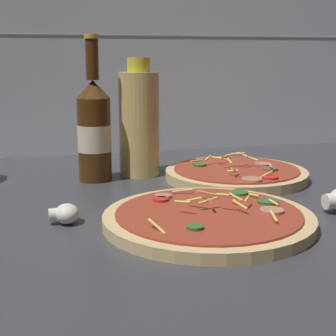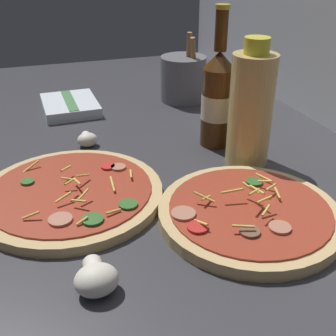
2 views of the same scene
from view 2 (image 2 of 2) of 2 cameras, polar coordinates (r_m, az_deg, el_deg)
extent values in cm
cube|color=#38383D|center=(77.38, -4.66, -0.72)|extent=(160.00, 90.00, 2.50)
cylinder|color=tan|center=(68.74, -13.04, -3.49)|extent=(29.25, 29.25, 1.56)
cylinder|color=#9E3823|center=(68.27, -13.12, -2.83)|extent=(25.74, 25.74, 0.30)
cylinder|color=red|center=(73.15, -8.14, 0.20)|extent=(2.43, 2.43, 0.40)
cylinder|color=#336628|center=(62.46, -5.42, -4.93)|extent=(2.85, 2.85, 0.40)
cylinder|color=#336628|center=(71.53, -18.51, -1.78)|extent=(2.15, 2.15, 0.40)
cylinder|color=#B7755B|center=(60.89, -14.38, -6.77)|extent=(3.40, 3.40, 0.40)
cylinder|color=#B7755B|center=(72.70, -6.74, 0.11)|extent=(2.57, 2.57, 0.40)
cylinder|color=#336628|center=(59.94, -10.18, -6.88)|extent=(3.10, 3.10, 0.40)
cylinder|color=#EFCC56|center=(59.48, -11.55, -7.03)|extent=(1.10, 1.87, 0.75)
cylinder|color=#EFCC56|center=(62.50, -11.98, -4.37)|extent=(1.68, 2.14, 0.58)
cylinder|color=#EFCC56|center=(69.87, -5.05, -0.79)|extent=(3.17, 0.97, 0.64)
cylinder|color=#EFCC56|center=(75.53, -18.09, 0.15)|extent=(1.81, 3.04, 1.45)
cylinder|color=#EFCC56|center=(68.86, -11.52, -1.00)|extent=(1.96, 2.49, 1.29)
cylinder|color=#EFCC56|center=(66.61, -7.52, -2.15)|extent=(3.20, 0.44, 1.20)
cylinder|color=#EFCC56|center=(60.77, -7.42, -5.86)|extent=(1.02, 2.35, 0.57)
cylinder|color=#EFCC56|center=(67.30, -13.50, -1.44)|extent=(0.84, 1.96, 0.77)
cylinder|color=#EFCC56|center=(61.99, -18.08, -6.11)|extent=(0.61, 2.52, 1.11)
cylinder|color=#EFCC56|center=(65.22, -13.24, -1.87)|extent=(1.64, 1.66, 0.48)
cylinder|color=#EFCC56|center=(67.34, -12.23, -1.79)|extent=(3.05, 1.02, 0.80)
cylinder|color=#EFCC56|center=(70.59, -13.66, -0.07)|extent=(2.01, 1.94, 0.59)
cylinder|color=#EFCC56|center=(64.06, -13.98, -3.86)|extent=(1.44, 2.66, 0.97)
cylinder|color=#EFCC56|center=(63.60, -11.37, -3.51)|extent=(1.66, 1.97, 1.04)
cylinder|color=tan|center=(63.34, 10.90, -6.11)|extent=(26.79, 26.79, 1.80)
cylinder|color=#9E3823|center=(62.76, 10.98, -5.31)|extent=(23.57, 23.57, 0.30)
cylinder|color=red|center=(57.27, 4.05, -8.01)|extent=(2.91, 2.91, 0.40)
cylinder|color=#B7755B|center=(59.03, 14.91, -7.79)|extent=(3.05, 3.05, 0.40)
cylinder|color=#B7755B|center=(59.82, 2.10, -6.18)|extent=(3.51, 3.51, 0.40)
cylinder|color=brown|center=(57.40, 11.01, -8.44)|extent=(2.81, 2.81, 0.40)
cylinder|color=#336628|center=(68.71, 11.62, -1.86)|extent=(2.63, 2.63, 0.40)
cylinder|color=#EFCC56|center=(59.52, 13.14, -5.60)|extent=(1.71, 2.09, 0.81)
cylinder|color=#EFCC56|center=(56.78, 10.16, -7.78)|extent=(1.33, 2.97, 0.53)
cylinder|color=#EFCC56|center=(69.43, 12.88, -1.29)|extent=(2.98, 1.80, 0.58)
cylinder|color=#EFCC56|center=(65.16, 14.60, -3.27)|extent=(2.15, 0.64, 1.03)
cylinder|color=#EFCC56|center=(57.61, 4.50, -7.38)|extent=(2.98, 1.05, 1.30)
cylinder|color=#EFCC56|center=(61.76, 4.93, -3.95)|extent=(2.35, 2.75, 1.31)
cylinder|color=#EFCC56|center=(63.33, 11.15, -2.66)|extent=(2.81, 1.74, 0.96)
cylinder|color=#EFCC56|center=(65.72, 13.74, -2.55)|extent=(1.57, 2.53, 0.45)
cylinder|color=#EFCC56|center=(61.02, 11.59, -3.18)|extent=(1.98, 2.71, 0.87)
cylinder|color=#EFCC56|center=(67.11, 13.00, -1.75)|extent=(1.92, 1.77, 0.95)
cylinder|color=#EFCC56|center=(62.21, 11.95, -2.88)|extent=(3.21, 0.86, 0.69)
cylinder|color=#EFCC56|center=(62.12, 5.18, -4.07)|extent=(1.68, 2.16, 0.85)
cylinder|color=#EFCC56|center=(62.43, 8.68, -3.09)|extent=(0.84, 3.35, 0.70)
cylinder|color=#EFCC56|center=(60.58, 12.93, -4.19)|extent=(0.80, 2.59, 0.63)
cylinder|color=#47280F|center=(83.32, 6.64, 8.11)|extent=(6.16, 6.16, 15.37)
cone|color=#47280F|center=(80.62, 7.02, 14.33)|extent=(6.16, 6.16, 3.26)
cylinder|color=#47280F|center=(79.54, 7.25, 18.00)|extent=(2.34, 2.34, 7.24)
cylinder|color=gold|center=(78.94, 7.43, 20.87)|extent=(2.69, 2.69, 0.80)
cylinder|color=beige|center=(83.22, 6.66, 8.31)|extent=(6.22, 6.22, 4.92)
cylinder|color=#D6B766|center=(76.11, 11.12, 7.60)|extent=(7.79, 7.79, 19.88)
cylinder|color=yellow|center=(73.01, 11.96, 15.92)|extent=(4.29, 4.29, 2.71)
cylinder|color=white|center=(87.03, -11.02, 4.19)|extent=(1.79, 1.79, 1.79)
ellipsoid|color=silver|center=(85.58, -10.86, 3.79)|extent=(3.39, 3.99, 2.79)
cylinder|color=white|center=(52.31, -10.06, -13.22)|extent=(2.36, 2.36, 2.36)
ellipsoid|color=silver|center=(50.75, -9.66, -14.73)|extent=(4.45, 5.23, 3.66)
cylinder|color=slate|center=(109.17, 2.05, 11.99)|extent=(11.41, 11.41, 11.16)
cylinder|color=olive|center=(106.93, 3.49, 14.27)|extent=(3.31, 3.21, 11.83)
cylinder|color=olive|center=(108.16, 2.78, 14.67)|extent=(2.56, 1.44, 12.67)
cube|color=silver|center=(105.90, -13.13, 8.25)|extent=(16.60, 13.01, 2.40)
cube|color=#4C7F4C|center=(105.48, -13.20, 8.91)|extent=(15.52, 2.67, 0.16)
camera|label=1|loc=(1.03, -55.48, 8.89)|focal=55.00mm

